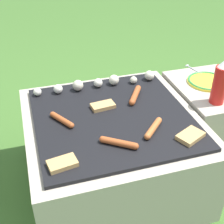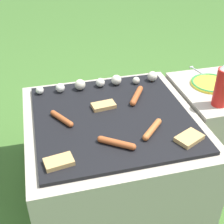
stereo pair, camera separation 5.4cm
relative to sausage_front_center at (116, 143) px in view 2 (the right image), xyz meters
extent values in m
plane|color=#3D6628|center=(0.04, 0.22, -0.44)|extent=(14.00, 14.00, 0.00)
cube|color=#A89E8C|center=(0.04, 0.22, -0.24)|extent=(0.83, 0.83, 0.41)
cube|color=black|center=(0.04, 0.22, -0.02)|extent=(0.73, 0.73, 0.02)
cube|color=#A89E8C|center=(0.65, 0.33, -0.23)|extent=(0.38, 0.50, 0.43)
cylinder|color=#A34C23|center=(0.20, 0.34, 0.00)|extent=(0.11, 0.15, 0.03)
sphere|color=#A34C23|center=(0.16, 0.28, 0.00)|extent=(0.03, 0.03, 0.03)
sphere|color=#A34C23|center=(0.24, 0.41, 0.00)|extent=(0.03, 0.03, 0.03)
cylinder|color=#A34C23|center=(0.00, 0.00, 0.00)|extent=(0.13, 0.11, 0.03)
sphere|color=#A34C23|center=(0.06, -0.04, 0.00)|extent=(0.03, 0.03, 0.03)
sphere|color=#A34C23|center=(-0.06, 0.04, 0.00)|extent=(0.03, 0.03, 0.03)
cylinder|color=#A34C23|center=(-0.20, 0.24, 0.00)|extent=(0.09, 0.13, 0.03)
sphere|color=#A34C23|center=(-0.24, 0.29, 0.00)|extent=(0.03, 0.03, 0.03)
sphere|color=#A34C23|center=(-0.17, 0.18, 0.00)|extent=(0.03, 0.03, 0.03)
cylinder|color=#B7602D|center=(0.18, 0.05, 0.00)|extent=(0.12, 0.12, 0.03)
sphere|color=#B7602D|center=(0.13, 0.00, 0.00)|extent=(0.03, 0.03, 0.03)
sphere|color=#B7602D|center=(0.23, 0.10, 0.00)|extent=(0.03, 0.03, 0.03)
cube|color=tan|center=(0.01, 0.30, 0.00)|extent=(0.12, 0.08, 0.02)
cube|color=tan|center=(-0.25, -0.05, 0.00)|extent=(0.12, 0.09, 0.02)
cube|color=tan|center=(0.31, -0.04, 0.00)|extent=(0.14, 0.12, 0.02)
sphere|color=silver|center=(-0.28, 0.51, 0.01)|extent=(0.04, 0.04, 0.04)
sphere|color=silver|center=(-0.18, 0.51, 0.01)|extent=(0.05, 0.05, 0.05)
sphere|color=beige|center=(-0.07, 0.51, 0.01)|extent=(0.06, 0.06, 0.06)
sphere|color=silver|center=(0.05, 0.51, 0.01)|extent=(0.05, 0.05, 0.05)
sphere|color=beige|center=(0.14, 0.51, 0.01)|extent=(0.06, 0.06, 0.06)
sphere|color=beige|center=(0.25, 0.49, 0.01)|extent=(0.04, 0.04, 0.04)
sphere|color=beige|center=(0.35, 0.51, 0.01)|extent=(0.06, 0.06, 0.06)
cylinder|color=yellow|center=(0.65, 0.38, -0.01)|extent=(0.23, 0.23, 0.01)
torus|color=#338C3F|center=(0.65, 0.38, 0.00)|extent=(0.22, 0.22, 0.01)
cylinder|color=red|center=(0.58, 0.18, 0.08)|extent=(0.07, 0.07, 0.20)
cylinder|color=silver|center=(0.67, 0.51, -0.01)|extent=(0.06, 0.20, 0.01)
cube|color=silver|center=(0.64, 0.61, -0.01)|extent=(0.03, 0.01, 0.01)
camera|label=1|loc=(-0.32, -0.96, 0.83)|focal=50.00mm
camera|label=2|loc=(-0.27, -0.97, 0.83)|focal=50.00mm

